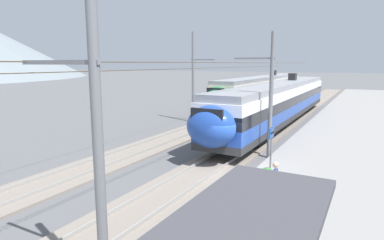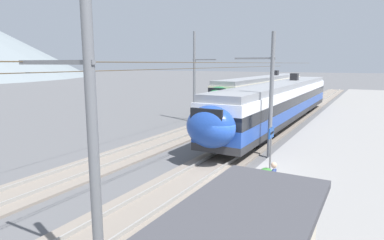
{
  "view_description": "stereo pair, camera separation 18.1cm",
  "coord_description": "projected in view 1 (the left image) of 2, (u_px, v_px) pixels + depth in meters",
  "views": [
    {
      "loc": [
        -14.97,
        -5.5,
        5.54
      ],
      "look_at": [
        0.98,
        3.28,
        2.4
      ],
      "focal_mm": 30.71,
      "sensor_mm": 36.0,
      "label": 1
    },
    {
      "loc": [
        -14.89,
        -5.65,
        5.54
      ],
      "look_at": [
        0.98,
        3.28,
        2.4
      ],
      "focal_mm": 30.71,
      "sensor_mm": 36.0,
      "label": 2
    }
  ],
  "objects": [
    {
      "name": "handbag_beside_passenger",
      "position": [
        272.0,
        193.0,
        13.08
      ],
      "size": [
        0.32,
        0.18,
        0.42
      ],
      "color": "#472D1E",
      "rests_on": "platform_slab"
    },
    {
      "name": "platform_slab",
      "position": [
        334.0,
        188.0,
        14.38
      ],
      "size": [
        120.0,
        7.47,
        0.3
      ],
      "primitive_type": "cube",
      "color": "gray",
      "rests_on": "ground"
    },
    {
      "name": "catenary_mast_west",
      "position": [
        92.0,
        137.0,
        7.15
      ],
      "size": [
        47.38,
        2.44,
        7.58
      ],
      "color": "slate",
      "rests_on": "ground"
    },
    {
      "name": "train_near_platform",
      "position": [
        280.0,
        101.0,
        29.49
      ],
      "size": [
        30.14,
        3.02,
        4.27
      ],
      "color": "#2D2D30",
      "rests_on": "track_near"
    },
    {
      "name": "ground_plane",
      "position": [
        240.0,
        175.0,
        16.48
      ],
      "size": [
        400.0,
        400.0,
        0.0
      ],
      "primitive_type": "plane",
      "color": "#565659"
    },
    {
      "name": "passenger_walking",
      "position": [
        275.0,
        181.0,
        12.12
      ],
      "size": [
        0.53,
        0.22,
        1.69
      ],
      "color": "#383842",
      "rests_on": "platform_slab"
    },
    {
      "name": "track_far",
      "position": [
        127.0,
        155.0,
        19.93
      ],
      "size": [
        120.0,
        3.0,
        0.28
      ],
      "color": "slate",
      "rests_on": "ground"
    },
    {
      "name": "track_near",
      "position": [
        208.0,
        169.0,
        17.3
      ],
      "size": [
        120.0,
        3.0,
        0.28
      ],
      "color": "slate",
      "rests_on": "ground"
    },
    {
      "name": "catenary_mast_mid",
      "position": [
        268.0,
        93.0,
        18.97
      ],
      "size": [
        47.38,
        2.44,
        7.31
      ],
      "color": "slate",
      "rests_on": "ground"
    },
    {
      "name": "train_far_track",
      "position": [
        263.0,
        89.0,
        43.52
      ],
      "size": [
        30.57,
        2.92,
        4.27
      ],
      "color": "#2D2D30",
      "rests_on": "track_far"
    },
    {
      "name": "platform_sign",
      "position": [
        271.0,
        140.0,
        15.6
      ],
      "size": [
        0.7,
        0.08,
        2.25
      ],
      "color": "#59595B",
      "rests_on": "platform_slab"
    },
    {
      "name": "potted_plant_platform_edge",
      "position": [
        267.0,
        176.0,
        14.04
      ],
      "size": [
        0.64,
        0.64,
        0.86
      ],
      "color": "brown",
      "rests_on": "platform_slab"
    },
    {
      "name": "catenary_mast_far_side",
      "position": [
        194.0,
        76.0,
        30.67
      ],
      "size": [
        47.38,
        2.38,
        8.43
      ],
      "color": "slate",
      "rests_on": "ground"
    }
  ]
}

